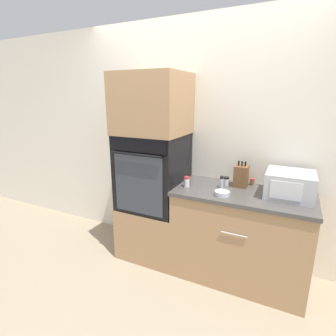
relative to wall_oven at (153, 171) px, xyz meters
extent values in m
plane|color=gray|center=(0.33, -0.30, -0.96)|extent=(12.00, 12.00, 0.00)
cube|color=silver|center=(0.33, 0.33, 0.29)|extent=(8.00, 0.05, 2.50)
cube|color=#A87F56|center=(0.00, 0.00, -0.68)|extent=(0.67, 0.60, 0.57)
cube|color=black|center=(0.00, 0.00, 0.00)|extent=(0.64, 0.59, 0.79)
cube|color=black|center=(0.00, -0.30, 0.33)|extent=(0.62, 0.01, 0.13)
cube|color=#33E54C|center=(0.00, -0.30, 0.33)|extent=(0.09, 0.00, 0.03)
cube|color=#333842|center=(0.00, -0.30, -0.06)|extent=(0.53, 0.01, 0.59)
cylinder|color=black|center=(0.00, -0.33, 0.24)|extent=(0.55, 0.02, 0.02)
cube|color=#A87F56|center=(0.00, 0.00, 0.69)|extent=(0.67, 0.60, 0.59)
cube|color=#A87F56|center=(0.94, 0.00, -0.54)|extent=(1.21, 0.60, 0.85)
cube|color=#474442|center=(0.94, 0.00, -0.10)|extent=(1.23, 0.63, 0.03)
cylinder|color=#B7B7BC|center=(0.94, -0.31, -0.35)|extent=(0.22, 0.01, 0.01)
cube|color=#B2B5BA|center=(1.31, 0.06, 0.03)|extent=(0.39, 0.37, 0.22)
cube|color=silver|center=(1.29, -0.13, 0.03)|extent=(0.24, 0.01, 0.15)
cube|color=brown|center=(0.88, 0.15, 0.02)|extent=(0.13, 0.12, 0.21)
cylinder|color=black|center=(0.85, 0.15, 0.15)|extent=(0.02, 0.02, 0.04)
cylinder|color=black|center=(0.88, 0.15, 0.15)|extent=(0.02, 0.02, 0.04)
cylinder|color=black|center=(0.91, 0.15, 0.15)|extent=(0.02, 0.02, 0.04)
cylinder|color=silver|center=(0.78, -0.17, -0.06)|extent=(0.13, 0.13, 0.04)
cylinder|color=silver|center=(0.75, 0.12, -0.05)|extent=(0.05, 0.05, 0.07)
cylinder|color=black|center=(0.75, 0.12, 0.00)|extent=(0.05, 0.05, 0.02)
cylinder|color=silver|center=(0.42, -0.09, -0.04)|extent=(0.05, 0.05, 0.08)
cylinder|color=red|center=(0.42, -0.09, 0.01)|extent=(0.05, 0.05, 0.02)
cylinder|color=brown|center=(0.98, 0.24, -0.05)|extent=(0.05, 0.05, 0.05)
cylinder|color=red|center=(0.98, 0.24, -0.02)|extent=(0.04, 0.04, 0.01)
cylinder|color=silver|center=(0.73, 0.03, -0.04)|extent=(0.04, 0.04, 0.09)
cylinder|color=black|center=(0.73, 0.03, 0.02)|extent=(0.03, 0.03, 0.03)
camera|label=1|loc=(1.30, -2.32, 0.76)|focal=28.00mm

